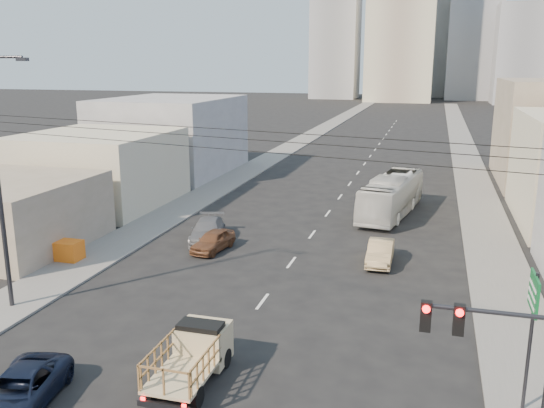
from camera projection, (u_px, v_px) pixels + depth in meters
The scene contains 22 objects.
ground at pixel (200, 385), 21.17m from camera, with size 420.00×420.00×0.00m, color black.
sidewalk_left at pixel (304, 139), 89.69m from camera, with size 3.50×180.00×0.12m, color slate.
sidewalk_right at pixel (462, 145), 83.48m from camera, with size 3.50×180.00×0.12m, color slate.
lane_dashes at pixel (367, 160), 70.71m from camera, with size 0.15×104.00×0.01m.
flatbed_pickup at pixel (192, 353), 21.30m from camera, with size 1.95×4.41×1.90m.
navy_pickup at pixel (19, 391), 19.65m from camera, with size 2.15×4.67×1.30m, color black.
city_bus at pixel (392, 195), 44.70m from camera, with size 2.62×11.18×3.11m, color silver.
sedan_brown at pixel (213, 241), 36.29m from camera, with size 1.54×3.82×1.30m, color brown.
sedan_tan at pixel (380, 252), 33.98m from camera, with size 1.43×4.09×1.35m, color tan.
sedan_grey at pixel (207, 230), 38.26m from camera, with size 2.01×4.94×1.43m, color slate.
traffic_signal at pixel (504, 371), 14.34m from camera, with size 3.23×0.35×6.00m.
green_sign at pixel (533, 309), 18.73m from camera, with size 0.18×1.60×5.00m.
overhead_wires at pixel (209, 138), 20.44m from camera, with size 23.01×5.02×0.72m.
crate_stack at pixel (66, 250), 34.32m from camera, with size 1.80×1.20×1.14m.
bldg_left_near at pixel (10, 214), 36.61m from camera, with size 9.00×10.00×4.40m, color gray.
bldg_left_mid at pixel (99, 169), 47.90m from camera, with size 11.00×12.00×6.00m, color beige.
bldg_left_far at pixel (172, 135), 61.82m from camera, with size 12.00×16.00×8.00m, color gray.
high_rise_tower at pixel (403, 1), 173.99m from camera, with size 20.00×20.00×60.00m, color tan.
midrise_ne at pixel (474, 36), 184.58m from camera, with size 16.00×16.00×40.00m, color gray.
midrise_nw at pixel (336, 47), 192.24m from camera, with size 15.00×15.00×34.00m, color gray.
midrise_back at pixel (436, 33), 201.30m from camera, with size 18.00×18.00×44.00m, color gray.
midrise_east at pixel (521, 55), 164.14m from camera, with size 14.00×14.00×28.00m, color gray.
Camera 1 is at (7.71, -17.53, 11.53)m, focal length 38.00 mm.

